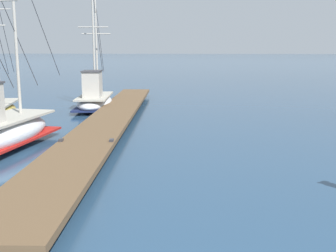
# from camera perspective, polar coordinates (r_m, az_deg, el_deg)

# --- Properties ---
(floating_dock) EXTENTS (3.51, 23.77, 0.53)m
(floating_dock) POSITION_cam_1_polar(r_m,az_deg,el_deg) (18.02, -7.88, 0.96)
(floating_dock) COLOR brown
(floating_dock) RESTS_ON ground
(fishing_boat_0) EXTENTS (2.33, 6.56, 7.01)m
(fishing_boat_0) POSITION_cam_1_polar(r_m,az_deg,el_deg) (23.11, -9.94, 3.75)
(fishing_boat_0) COLOR silver
(fishing_boat_0) RESTS_ON ground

